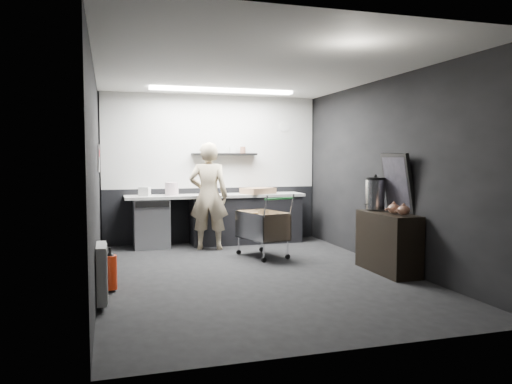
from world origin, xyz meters
name	(u,v)px	position (x,y,z in m)	size (l,w,h in m)	color
floor	(254,274)	(0.00, 0.00, 0.00)	(5.50, 5.50, 0.00)	black
ceiling	(254,70)	(0.00, 0.00, 2.70)	(5.50, 5.50, 0.00)	silver
wall_back	(212,169)	(0.00, 2.75, 1.35)	(5.50, 5.50, 0.00)	black
wall_front	(352,184)	(0.00, -2.75, 1.35)	(5.50, 5.50, 0.00)	black
wall_left	(96,175)	(-2.00, 0.00, 1.35)	(5.50, 5.50, 0.00)	black
wall_right	(388,172)	(2.00, 0.00, 1.35)	(5.50, 5.50, 0.00)	black
kitchen_wall_panel	(212,142)	(0.00, 2.73, 1.85)	(3.95, 0.02, 1.70)	#B6B6B1
dado_panel	(213,215)	(0.00, 2.73, 0.50)	(3.95, 0.02, 1.00)	black
floating_shelf	(224,154)	(0.20, 2.62, 1.62)	(1.20, 0.22, 0.04)	black
wall_clock	(284,127)	(1.40, 2.72, 2.15)	(0.20, 0.20, 0.03)	silver
poster	(99,158)	(-1.98, 1.30, 1.55)	(0.02, 0.30, 0.40)	white
poster_red_band	(99,153)	(-1.98, 1.30, 1.62)	(0.01, 0.22, 0.10)	red
radiator	(102,273)	(-1.94, -0.90, 0.35)	(0.10, 0.50, 0.60)	silver
ceiling_strip	(223,91)	(0.00, 1.85, 2.67)	(2.40, 0.20, 0.04)	white
prep_counter	(224,219)	(0.14, 2.42, 0.46)	(3.20, 0.61, 0.90)	black
person	(209,196)	(-0.23, 1.97, 0.91)	(0.66, 0.43, 1.82)	beige
shopping_cart	(262,228)	(0.45, 1.09, 0.46)	(0.75, 1.02, 0.97)	silver
sideboard	(388,234)	(1.79, -0.37, 0.52)	(0.46, 1.08, 1.62)	black
fire_extinguisher	(110,271)	(-1.85, -0.35, 0.24)	(0.15, 0.15, 0.49)	red
cardboard_box	(258,191)	(0.77, 2.37, 0.95)	(0.54, 0.41, 0.11)	#886548
pink_tub	(172,189)	(-0.79, 2.42, 1.01)	(0.23, 0.23, 0.23)	beige
white_container	(145,192)	(-1.26, 2.37, 0.98)	(0.18, 0.14, 0.16)	silver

